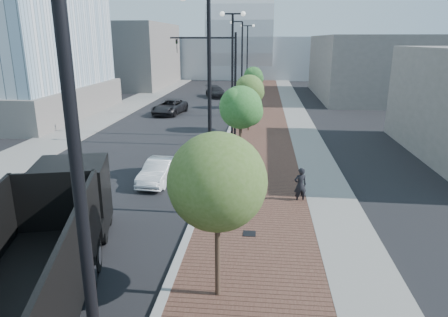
# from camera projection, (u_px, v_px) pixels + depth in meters

# --- Properties ---
(sidewalk) EXTENTS (7.00, 140.00, 0.12)m
(sidewalk) POSITION_uv_depth(u_px,v_px,m) (269.00, 107.00, 46.33)
(sidewalk) COLOR #4C2D23
(sidewalk) RESTS_ON ground
(concrete_strip) EXTENTS (2.40, 140.00, 0.13)m
(concrete_strip) POSITION_uv_depth(u_px,v_px,m) (293.00, 107.00, 46.07)
(concrete_strip) COLOR slate
(concrete_strip) RESTS_ON ground
(curb) EXTENTS (0.30, 140.00, 0.14)m
(curb) POSITION_uv_depth(u_px,v_px,m) (239.00, 106.00, 46.65)
(curb) COLOR gray
(curb) RESTS_ON ground
(west_sidewalk) EXTENTS (4.00, 140.00, 0.12)m
(west_sidewalk) POSITION_uv_depth(u_px,v_px,m) (130.00, 105.00, 47.88)
(west_sidewalk) COLOR slate
(west_sidewalk) RESTS_ON ground
(dump_truck) EXTENTS (5.94, 13.63, 3.51)m
(dump_truck) POSITION_uv_depth(u_px,v_px,m) (53.00, 244.00, 12.28)
(dump_truck) COLOR black
(dump_truck) RESTS_ON ground
(white_sedan) EXTENTS (1.69, 3.99, 1.28)m
(white_sedan) POSITION_uv_depth(u_px,v_px,m) (159.00, 171.00, 21.82)
(white_sedan) COLOR silver
(white_sedan) RESTS_ON ground
(dark_car_mid) EXTENTS (3.27, 5.67, 1.49)m
(dark_car_mid) POSITION_uv_depth(u_px,v_px,m) (170.00, 107.00, 41.90)
(dark_car_mid) COLOR black
(dark_car_mid) RESTS_ON ground
(dark_car_far) EXTENTS (3.68, 5.30, 1.42)m
(dark_car_far) POSITION_uv_depth(u_px,v_px,m) (216.00, 92.00, 54.17)
(dark_car_far) COLOR black
(dark_car_far) RESTS_ON ground
(pedestrian) EXTENTS (0.72, 0.57, 1.72)m
(pedestrian) POSITION_uv_depth(u_px,v_px,m) (300.00, 185.00, 19.04)
(pedestrian) COLOR black
(pedestrian) RESTS_ON ground
(streetlight_0) EXTENTS (1.72, 0.56, 9.28)m
(streetlight_0) POSITION_uv_depth(u_px,v_px,m) (86.00, 254.00, 5.17)
(streetlight_0) COLOR black
(streetlight_0) RESTS_ON ground
(streetlight_1) EXTENTS (1.44, 0.56, 9.21)m
(streetlight_1) POSITION_uv_depth(u_px,v_px,m) (207.00, 118.00, 16.76)
(streetlight_1) COLOR black
(streetlight_1) RESTS_ON ground
(streetlight_2) EXTENTS (1.72, 0.56, 9.28)m
(streetlight_2) POSITION_uv_depth(u_px,v_px,m) (232.00, 79.00, 28.07)
(streetlight_2) COLOR black
(streetlight_2) RESTS_ON ground
(streetlight_3) EXTENTS (1.44, 0.56, 9.21)m
(streetlight_3) POSITION_uv_depth(u_px,v_px,m) (241.00, 73.00, 39.67)
(streetlight_3) COLOR black
(streetlight_3) RESTS_ON ground
(streetlight_4) EXTENTS (1.72, 0.56, 9.28)m
(streetlight_4) POSITION_uv_depth(u_px,v_px,m) (247.00, 61.00, 50.98)
(streetlight_4) COLOR black
(streetlight_4) RESTS_ON ground
(traffic_mast) EXTENTS (5.09, 0.20, 8.00)m
(traffic_mast) POSITION_uv_depth(u_px,v_px,m) (224.00, 73.00, 30.97)
(traffic_mast) COLOR black
(traffic_mast) RESTS_ON ground
(tree_0) EXTENTS (2.78, 2.78, 5.09)m
(tree_0) POSITION_uv_depth(u_px,v_px,m) (219.00, 182.00, 11.14)
(tree_0) COLOR #382619
(tree_0) RESTS_ON ground
(tree_1) EXTENTS (2.37, 2.32, 5.15)m
(tree_1) POSITION_uv_depth(u_px,v_px,m) (242.00, 108.00, 21.56)
(tree_1) COLOR #382619
(tree_1) RESTS_ON ground
(tree_2) EXTENTS (2.49, 2.45, 4.74)m
(tree_2) POSITION_uv_depth(u_px,v_px,m) (250.00, 90.00, 33.14)
(tree_2) COLOR #382619
(tree_2) RESTS_ON ground
(tree_3) EXTENTS (2.22, 2.14, 4.63)m
(tree_3) POSITION_uv_depth(u_px,v_px,m) (254.00, 77.00, 44.59)
(tree_3) COLOR #382619
(tree_3) RESTS_ON ground
(convention_center) EXTENTS (50.00, 30.00, 50.00)m
(convention_center) POSITION_uv_depth(u_px,v_px,m) (243.00, 47.00, 88.11)
(convention_center) COLOR #ADB3B8
(convention_center) RESTS_ON ground
(commercial_block_nw) EXTENTS (14.00, 20.00, 10.00)m
(commercial_block_nw) POSITION_uv_depth(u_px,v_px,m) (126.00, 55.00, 66.22)
(commercial_block_nw) COLOR slate
(commercial_block_nw) RESTS_ON ground
(commercial_block_ne) EXTENTS (12.00, 22.00, 8.00)m
(commercial_block_ne) POSITION_uv_depth(u_px,v_px,m) (364.00, 67.00, 53.58)
(commercial_block_ne) COLOR #645E5A
(commercial_block_ne) RESTS_ON ground
(utility_cover_1) EXTENTS (0.50, 0.50, 0.02)m
(utility_cover_1) POSITION_uv_depth(u_px,v_px,m) (249.00, 234.00, 15.87)
(utility_cover_1) COLOR black
(utility_cover_1) RESTS_ON sidewalk
(utility_cover_2) EXTENTS (0.50, 0.50, 0.02)m
(utility_cover_2) POSITION_uv_depth(u_px,v_px,m) (256.00, 156.00, 26.37)
(utility_cover_2) COLOR black
(utility_cover_2) RESTS_ON sidewalk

